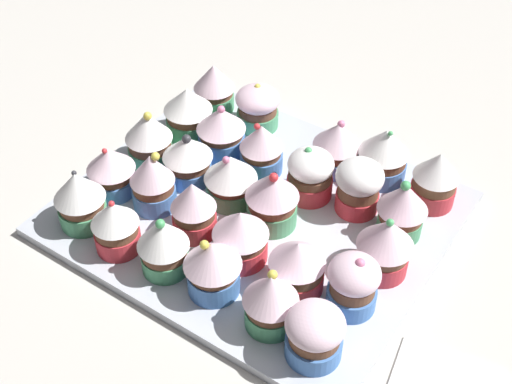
# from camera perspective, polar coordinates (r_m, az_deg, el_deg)

# --- Properties ---
(ground_plane) EXTENTS (1.80, 1.80, 0.03)m
(ground_plane) POSITION_cam_1_polar(r_m,az_deg,el_deg) (0.88, -0.00, -2.71)
(ground_plane) COLOR beige
(baking_tray) EXTENTS (0.44, 0.37, 0.01)m
(baking_tray) POSITION_cam_1_polar(r_m,az_deg,el_deg) (0.86, -0.00, -1.74)
(baking_tray) COLOR silver
(baking_tray) RESTS_ON ground_plane
(cupcake_0) EXTENTS (0.06, 0.06, 0.08)m
(cupcake_0) POSITION_cam_1_polar(r_m,az_deg,el_deg) (0.87, 14.27, 1.08)
(cupcake_0) COLOR #D1333D
(cupcake_0) RESTS_ON baking_tray
(cupcake_1) EXTENTS (0.06, 0.06, 0.08)m
(cupcake_1) POSITION_cam_1_polar(r_m,az_deg,el_deg) (0.89, 10.24, 3.04)
(cupcake_1) COLOR #477AC6
(cupcake_1) RESTS_ON baking_tray
(cupcake_2) EXTENTS (0.06, 0.06, 0.07)m
(cupcake_2) POSITION_cam_1_polar(r_m,az_deg,el_deg) (0.90, 6.55, 3.76)
(cupcake_2) COLOR #477AC6
(cupcake_2) RESTS_ON baking_tray
(cupcake_3) EXTENTS (0.06, 0.06, 0.06)m
(cupcake_3) POSITION_cam_1_polar(r_m,az_deg,el_deg) (0.97, 0.14, 6.89)
(cupcake_3) COLOR #4C9E6B
(cupcake_3) RESTS_ON baking_tray
(cupcake_4) EXTENTS (0.06, 0.06, 0.07)m
(cupcake_4) POSITION_cam_1_polar(r_m,az_deg,el_deg) (1.00, -3.39, 8.50)
(cupcake_4) COLOR #4C9E6B
(cupcake_4) RESTS_ON baking_tray
(cupcake_5) EXTENTS (0.06, 0.06, 0.08)m
(cupcake_5) POSITION_cam_1_polar(r_m,az_deg,el_deg) (0.82, 11.72, -1.27)
(cupcake_5) COLOR #4C9E6B
(cupcake_5) RESTS_ON baking_tray
(cupcake_6) EXTENTS (0.06, 0.06, 0.07)m
(cupcake_6) POSITION_cam_1_polar(r_m,az_deg,el_deg) (0.84, 8.29, 0.53)
(cupcake_6) COLOR #D1333D
(cupcake_6) RESTS_ON baking_tray
(cupcake_7) EXTENTS (0.06, 0.06, 0.07)m
(cupcake_7) POSITION_cam_1_polar(r_m,az_deg,el_deg) (0.86, 4.40, 1.48)
(cupcake_7) COLOR #D1333D
(cupcake_7) RESTS_ON baking_tray
(cupcake_8) EXTENTS (0.06, 0.06, 0.07)m
(cupcake_8) POSITION_cam_1_polar(r_m,az_deg,el_deg) (0.89, 0.43, 3.55)
(cupcake_8) COLOR #477AC6
(cupcake_8) RESTS_ON baking_tray
(cupcake_9) EXTENTS (0.06, 0.06, 0.07)m
(cupcake_9) POSITION_cam_1_polar(r_m,az_deg,el_deg) (0.92, -2.83, 5.02)
(cupcake_9) COLOR #477AC6
(cupcake_9) RESTS_ON baking_tray
(cupcake_10) EXTENTS (0.07, 0.07, 0.07)m
(cupcake_10) POSITION_cam_1_polar(r_m,az_deg,el_deg) (0.95, -5.49, 6.49)
(cupcake_10) COLOR #4C9E6B
(cupcake_10) RESTS_ON baking_tray
(cupcake_11) EXTENTS (0.06, 0.06, 0.08)m
(cupcake_11) POSITION_cam_1_polar(r_m,az_deg,el_deg) (0.77, 10.30, -4.31)
(cupcake_11) COLOR #D1333D
(cupcake_11) RESTS_ON baking_tray
(cupcake_12) EXTENTS (0.06, 0.06, 0.08)m
(cupcake_12) POSITION_cam_1_polar(r_m,az_deg,el_deg) (0.82, 1.31, -0.46)
(cupcake_12) COLOR #4C9E6B
(cupcake_12) RESTS_ON baking_tray
(cupcake_13) EXTENTS (0.07, 0.07, 0.07)m
(cupcake_13) POSITION_cam_1_polar(r_m,az_deg,el_deg) (0.85, -2.20, 1.06)
(cupcake_13) COLOR #4C9E6B
(cupcake_13) RESTS_ON baking_tray
(cupcake_14) EXTENTS (0.06, 0.06, 0.07)m
(cupcake_14) POSITION_cam_1_polar(r_m,az_deg,el_deg) (0.88, -5.33, 2.95)
(cupcake_14) COLOR #477AC6
(cupcake_14) RESTS_ON baking_tray
(cupcake_15) EXTENTS (0.06, 0.06, 0.08)m
(cupcake_15) POSITION_cam_1_polar(r_m,az_deg,el_deg) (0.91, -8.60, 4.42)
(cupcake_15) COLOR #4C9E6B
(cupcake_15) RESTS_ON baking_tray
(cupcake_16) EXTENTS (0.06, 0.06, 0.07)m
(cupcake_16) POSITION_cam_1_polar(r_m,az_deg,el_deg) (0.74, 7.84, -7.31)
(cupcake_16) COLOR #477AC6
(cupcake_16) RESTS_ON baking_tray
(cupcake_17) EXTENTS (0.06, 0.06, 0.07)m
(cupcake_17) POSITION_cam_1_polar(r_m,az_deg,el_deg) (0.75, 3.32, -5.92)
(cupcake_17) COLOR #D1333D
(cupcake_17) RESTS_ON baking_tray
(cupcake_18) EXTENTS (0.06, 0.06, 0.07)m
(cupcake_18) POSITION_cam_1_polar(r_m,az_deg,el_deg) (0.78, -1.25, -3.46)
(cupcake_18) COLOR #D1333D
(cupcake_18) RESTS_ON baking_tray
(cupcake_19) EXTENTS (0.05, 0.05, 0.08)m
(cupcake_19) POSITION_cam_1_polar(r_m,az_deg,el_deg) (0.81, -5.06, -1.28)
(cupcake_19) COLOR #D1333D
(cupcake_19) RESTS_ON baking_tray
(cupcake_20) EXTENTS (0.05, 0.05, 0.08)m
(cupcake_20) POSITION_cam_1_polar(r_m,az_deg,el_deg) (0.85, -8.34, 0.90)
(cupcake_20) COLOR #477AC6
(cupcake_20) RESTS_ON baking_tray
(cupcake_21) EXTENTS (0.06, 0.06, 0.07)m
(cupcake_21) POSITION_cam_1_polar(r_m,az_deg,el_deg) (0.88, -11.60, 1.82)
(cupcake_21) COLOR #477AC6
(cupcake_21) RESTS_ON baking_tray
(cupcake_22) EXTENTS (0.06, 0.06, 0.06)m
(cupcake_22) POSITION_cam_1_polar(r_m,az_deg,el_deg) (0.70, 4.75, -11.29)
(cupcake_22) COLOR #477AC6
(cupcake_22) RESTS_ON baking_tray
(cupcake_23) EXTENTS (0.06, 0.06, 0.08)m
(cupcake_23) POSITION_cam_1_polar(r_m,az_deg,el_deg) (0.72, 1.19, -8.67)
(cupcake_23) COLOR #4C9E6B
(cupcake_23) RESTS_ON baking_tray
(cupcake_24) EXTENTS (0.06, 0.06, 0.08)m
(cupcake_24) POSITION_cam_1_polar(r_m,az_deg,el_deg) (0.75, -3.51, -5.95)
(cupcake_24) COLOR #477AC6
(cupcake_24) RESTS_ON baking_tray
(cupcake_25) EXTENTS (0.06, 0.06, 0.08)m
(cupcake_25) POSITION_cam_1_polar(r_m,az_deg,el_deg) (0.77, -7.50, -4.16)
(cupcake_25) COLOR #4C9E6B
(cupcake_25) RESTS_ON baking_tray
(cupcake_26) EXTENTS (0.05, 0.05, 0.07)m
(cupcake_26) POSITION_cam_1_polar(r_m,az_deg,el_deg) (0.81, -11.26, -2.65)
(cupcake_26) COLOR #D1333D
(cupcake_26) RESTS_ON baking_tray
(cupcake_27) EXTENTS (0.06, 0.06, 0.08)m
(cupcake_27) POSITION_cam_1_polar(r_m,az_deg,el_deg) (0.84, -14.02, -0.45)
(cupcake_27) COLOR #4C9E6B
(cupcake_27) RESTS_ON baking_tray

